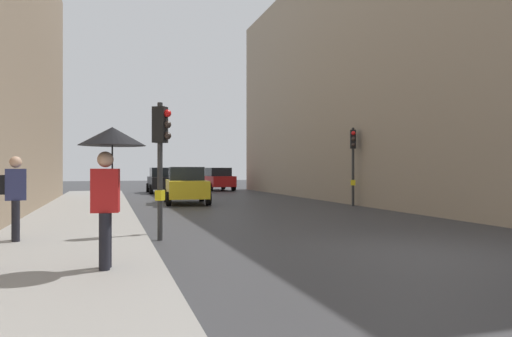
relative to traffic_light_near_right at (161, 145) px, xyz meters
The scene contains 10 objects.
ground_plane 6.03m from the traffic_light_near_right, 34.12° to the right, with size 120.00×120.00×0.00m, color #38383A.
sidewalk_kerb 4.09m from the traffic_light_near_right, 125.20° to the left, with size 3.38×40.00×0.16m, color gray.
building_facade_right 19.17m from the traffic_light_near_right, 33.33° to the left, with size 12.00×30.31×13.07m, color gray.
traffic_light_near_right is the anchor object (origin of this frame).
traffic_light_mid_street 11.96m from the traffic_light_near_right, 38.93° to the left, with size 0.34×0.45×3.52m.
car_red_sedan 25.37m from the traffic_light_near_right, 74.12° to the left, with size 2.20×4.29×1.76m.
car_yellow_taxi 11.75m from the traffic_light_near_right, 78.05° to the left, with size 2.27×4.33×1.76m.
car_dark_suv 21.96m from the traffic_light_near_right, 83.63° to the left, with size 2.04×4.21×1.76m.
pedestrian_with_umbrella 3.83m from the traffic_light_near_right, 107.46° to the right, with size 1.00×1.00×2.14m.
pedestrian_with_grey_backpack 3.25m from the traffic_light_near_right, behind, with size 0.64×0.39×1.77m.
Camera 1 is at (-5.81, -7.82, 1.66)m, focal length 32.53 mm.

